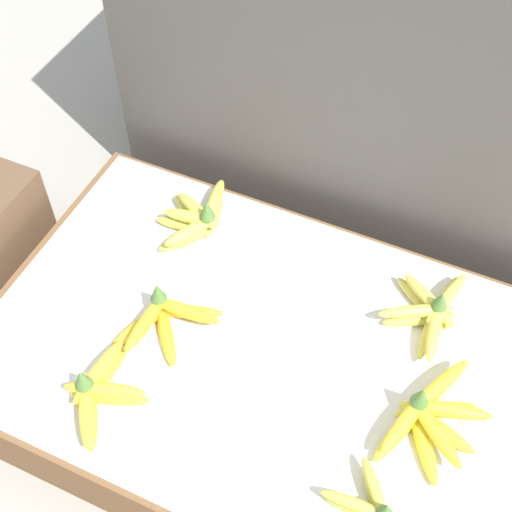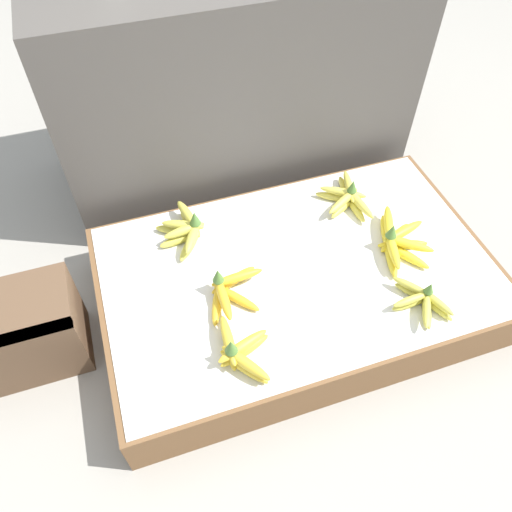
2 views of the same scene
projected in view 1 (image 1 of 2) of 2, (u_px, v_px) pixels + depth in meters
name	position (u px, v px, depth m)	size (l,w,h in m)	color
ground_plane	(272.00, 392.00, 1.62)	(10.00, 10.00, 0.00)	gray
display_platform	(273.00, 374.00, 1.55)	(1.24, 0.77, 0.17)	brown
back_vendor_table	(402.00, 65.00, 1.73)	(1.28, 0.56, 0.80)	#4C4742
banana_bunch_front_left	(98.00, 392.00, 1.39)	(0.17, 0.24, 0.11)	gold
banana_bunch_middle_left	(165.00, 318.00, 1.50)	(0.20, 0.20, 0.11)	gold
banana_bunch_middle_midleft	(428.00, 416.00, 1.36)	(0.20, 0.28, 0.11)	yellow
banana_bunch_back_left	(197.00, 218.00, 1.67)	(0.16, 0.25, 0.11)	gold
banana_bunch_back_midleft	(431.00, 311.00, 1.51)	(0.17, 0.26, 0.10)	#DBCC4C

